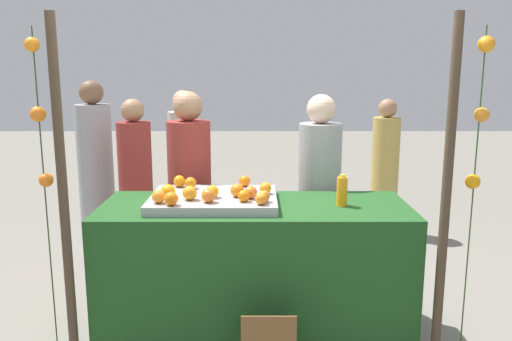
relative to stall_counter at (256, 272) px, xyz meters
name	(u,v)px	position (x,y,z in m)	size (l,w,h in m)	color
ground_plane	(256,336)	(0.00, 0.00, -0.47)	(24.00, 24.00, 0.00)	gray
stall_counter	(256,272)	(0.00, 0.00, 0.00)	(2.03, 0.77, 0.94)	#1E4C1E
orange_tray	(215,200)	(-0.27, 0.01, 0.50)	(0.83, 0.63, 0.06)	#9EA0A5
orange_0	(214,192)	(-0.27, -0.05, 0.57)	(0.08, 0.08, 0.08)	orange
orange_1	(245,196)	(-0.07, -0.15, 0.57)	(0.07, 0.07, 0.07)	orange
orange_2	(191,193)	(-0.41, -0.11, 0.58)	(0.09, 0.09, 0.09)	orange
orange_3	(252,192)	(-0.03, -0.07, 0.57)	(0.08, 0.08, 0.08)	orange
orange_4	(180,181)	(-0.53, 0.26, 0.57)	(0.08, 0.08, 0.08)	orange
orange_5	(169,191)	(-0.56, -0.06, 0.58)	(0.09, 0.09, 0.09)	orange
orange_6	(246,181)	(-0.07, 0.28, 0.57)	(0.08, 0.08, 0.08)	orange
orange_7	(267,188)	(0.07, 0.06, 0.57)	(0.08, 0.08, 0.08)	orange
orange_8	(192,183)	(-0.45, 0.21, 0.57)	(0.08, 0.08, 0.08)	orange
orange_9	(238,190)	(-0.11, -0.03, 0.57)	(0.09, 0.09, 0.09)	orange
orange_10	(262,199)	(0.04, -0.23, 0.57)	(0.07, 0.07, 0.07)	orange
orange_11	(160,196)	(-0.60, -0.19, 0.57)	(0.08, 0.08, 0.08)	orange
orange_12	(172,199)	(-0.51, -0.24, 0.57)	(0.08, 0.08, 0.08)	orange
orange_13	(265,196)	(0.06, -0.16, 0.57)	(0.07, 0.07, 0.07)	orange
orange_14	(210,196)	(-0.29, -0.17, 0.58)	(0.09, 0.09, 0.09)	orange
juice_bottle	(343,191)	(0.57, -0.02, 0.57)	(0.07, 0.07, 0.21)	orange
vendor_left	(191,206)	(-0.50, 0.59, 0.30)	(0.33, 0.33, 1.66)	maroon
vendor_right	(320,207)	(0.50, 0.61, 0.29)	(0.33, 0.33, 1.63)	#99999E
crowd_person_0	(97,174)	(-1.58, 1.73, 0.33)	(0.34, 0.34, 1.71)	#99999E
crowd_person_1	(386,171)	(1.44, 2.35, 0.23)	(0.30, 0.30, 1.50)	tan
crowd_person_2	(137,188)	(-1.11, 1.41, 0.25)	(0.31, 0.31, 1.56)	maroon
crowd_person_3	(186,173)	(-0.74, 2.00, 0.28)	(0.32, 0.32, 1.61)	beige
canopy_post_left	(65,203)	(-1.09, -0.43, 0.59)	(0.06, 0.06, 2.12)	#473828
canopy_post_right	(447,204)	(1.09, -0.43, 0.59)	(0.06, 0.06, 2.12)	#473828
garland_strand_left	(41,121)	(-1.20, -0.41, 1.06)	(0.10, 0.09, 2.05)	#2D4C23
garland_strand_right	(481,117)	(1.24, -0.46, 1.09)	(0.10, 0.09, 2.05)	#2D4C23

